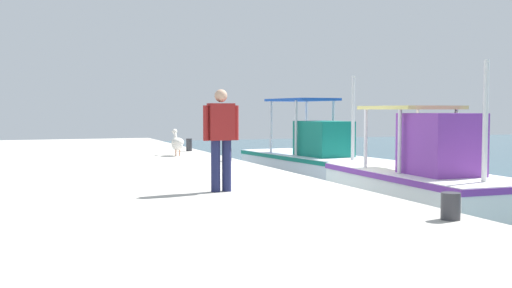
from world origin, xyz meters
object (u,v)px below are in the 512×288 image
fishing_boat_second (424,180)px  mooring_bollard_second (227,155)px  fisherman_standing (221,135)px  mooring_bollard_third (451,206)px  fishing_boat_nearest (312,160)px  pelican (177,143)px  mooring_bollard_nearest (189,145)px

fishing_boat_second → mooring_bollard_second: 5.71m
fisherman_standing → mooring_bollard_third: (3.56, 1.97, -0.81)m
fishing_boat_nearest → pelican: bearing=-105.0°
fisherman_standing → mooring_bollard_third: 4.15m
fishing_boat_nearest → pelican: fishing_boat_nearest is taller
fishing_boat_second → fishing_boat_nearest: bearing=176.4°
fishing_boat_nearest → mooring_bollard_nearest: (-2.99, -3.23, 0.38)m
mooring_bollard_third → fisherman_standing: bearing=-151.0°
pelican → mooring_bollard_third: (11.72, 0.85, -0.22)m
fishing_boat_nearest → fishing_boat_second: fishing_boat_nearest is taller
fishing_boat_nearest → mooring_bollard_nearest: bearing=-132.8°
pelican → mooring_bollard_third: bearing=4.2°
mooring_bollard_second → fishing_boat_second: bearing=29.8°
fishing_boat_nearest → mooring_bollard_second: (1.30, -3.23, 0.34)m
fisherman_standing → mooring_bollard_nearest: 10.28m
fishing_boat_second → mooring_bollard_second: size_ratio=15.03×
mooring_bollard_nearest → mooring_bollard_third: bearing=0.0°
mooring_bollard_third → mooring_bollard_nearest: bearing=180.0°
fishing_boat_nearest → mooring_bollard_second: bearing=-68.1°
fishing_boat_nearest → fishing_boat_second: size_ratio=1.17×
mooring_bollard_nearest → mooring_bollard_third: mooring_bollard_nearest is taller
mooring_bollard_nearest → mooring_bollard_third: (13.61, 0.00, -0.04)m
mooring_bollard_second → mooring_bollard_third: size_ratio=1.02×
pelican → mooring_bollard_nearest: size_ratio=2.22×
fisherman_standing → mooring_bollard_second: 6.15m
pelican → mooring_bollard_nearest: (-1.90, 0.85, -0.18)m
pelican → mooring_bollard_nearest: 2.09m
fisherman_standing → mooring_bollard_second: size_ratio=4.94×
fishing_boat_second → mooring_bollard_second: bearing=-150.2°
fishing_boat_nearest → mooring_bollard_third: 11.11m
mooring_bollard_nearest → mooring_bollard_second: (4.29, 0.00, -0.04)m
fishing_boat_nearest → mooring_bollard_nearest: size_ratio=14.56×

